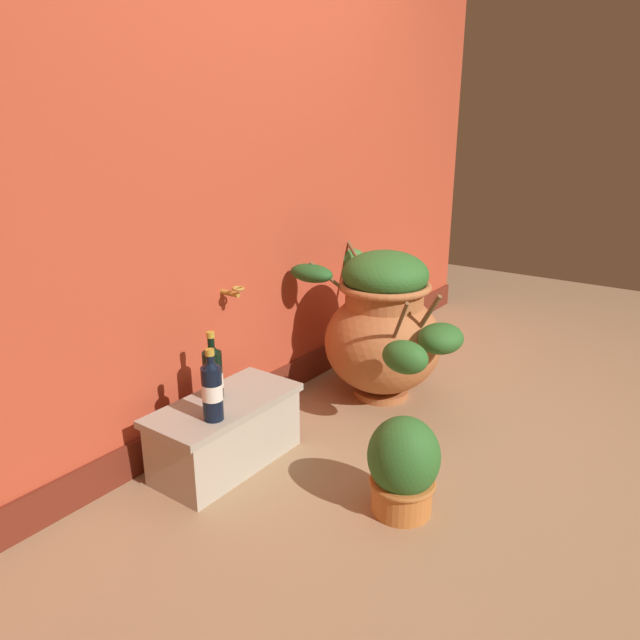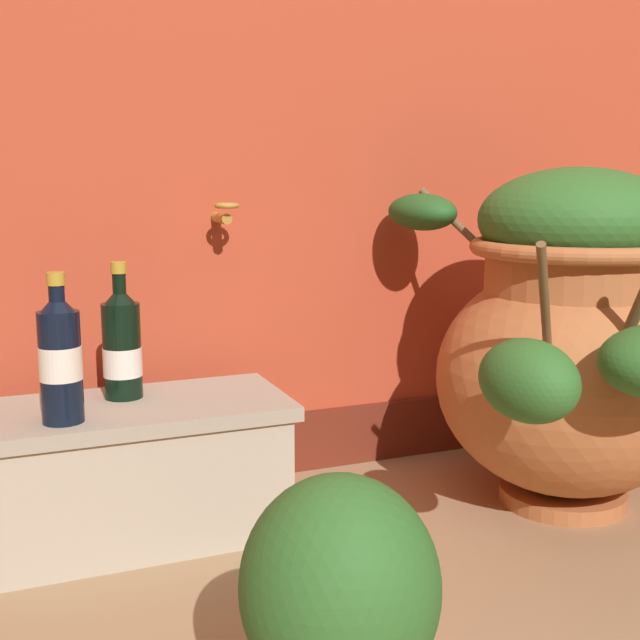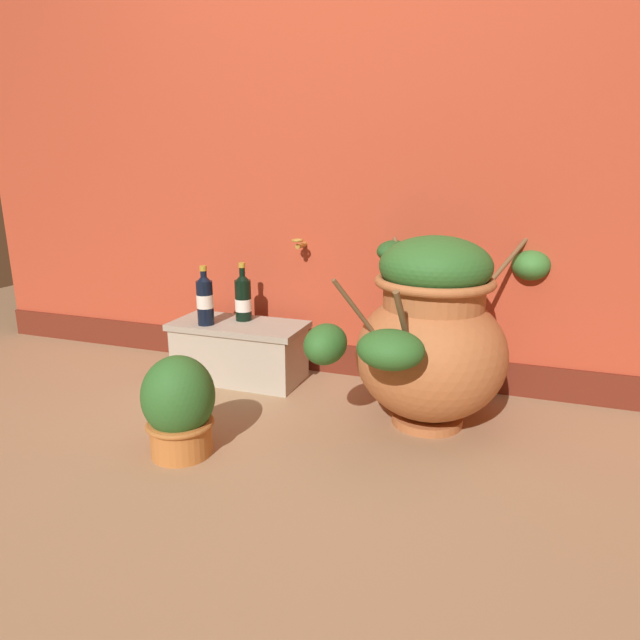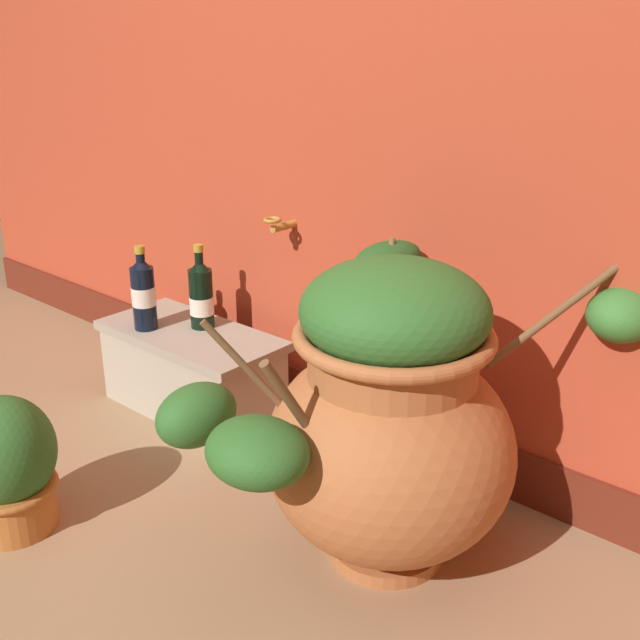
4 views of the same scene
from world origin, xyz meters
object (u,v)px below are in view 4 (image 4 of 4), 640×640
object	(u,v)px
terracotta_urn	(388,417)
potted_shrub	(6,465)
wine_bottle_middle	(201,294)
wine_bottle_left	(143,292)

from	to	relation	value
terracotta_urn	potted_shrub	distance (m)	1.00
terracotta_urn	potted_shrub	size ratio (longest dim) A/B	2.61
terracotta_urn	wine_bottle_middle	world-z (taller)	terracotta_urn
wine_bottle_middle	potted_shrub	world-z (taller)	wine_bottle_middle
terracotta_urn	wine_bottle_middle	distance (m)	0.98
wine_bottle_middle	wine_bottle_left	bearing A→B (deg)	-134.91
wine_bottle_middle	potted_shrub	bearing A→B (deg)	-79.60
potted_shrub	terracotta_urn	bearing A→B (deg)	34.60
wine_bottle_left	potted_shrub	distance (m)	0.76
potted_shrub	wine_bottle_left	bearing A→B (deg)	112.74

